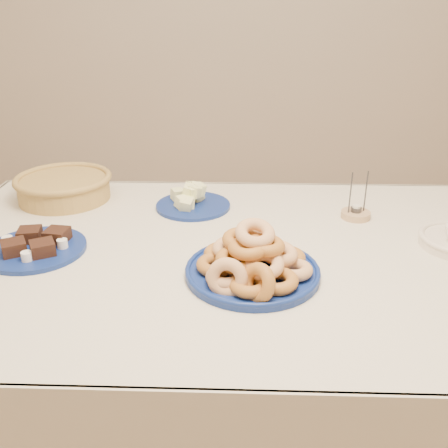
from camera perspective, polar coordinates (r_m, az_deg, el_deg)
The scene contains 7 objects.
ground at distance 1.86m, azimuth 0.06°, elevation -23.99°, with size 5.00×5.00×0.00m, color #976947.
dining_table at distance 1.44m, azimuth 0.07°, elevation -6.67°, with size 1.71×1.11×0.75m.
donut_platter at distance 1.24m, azimuth 3.27°, elevation -4.40°, with size 0.45×0.45×0.15m.
melon_plate at distance 1.66m, azimuth -3.67°, elevation 2.73°, with size 0.30×0.30×0.09m.
brownie_plate at distance 1.47m, azimuth -20.75°, elevation -2.41°, with size 0.31×0.31×0.05m.
wicker_basket at distance 1.81m, azimuth -17.82°, elevation 4.12°, with size 0.41×0.41×0.09m.
candle_holder at distance 1.64m, azimuth 14.82°, elevation 1.17°, with size 0.11×0.11×0.15m.
Camera 1 is at (0.04, -1.24, 1.38)m, focal length 40.00 mm.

